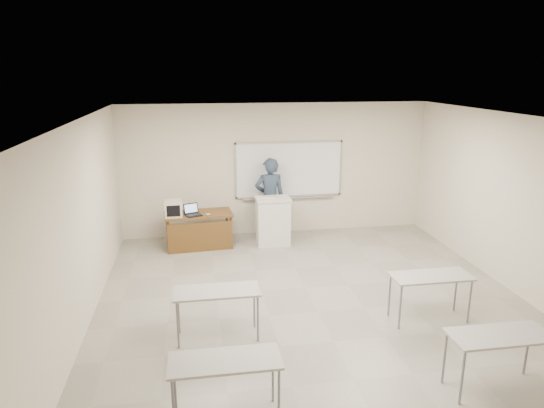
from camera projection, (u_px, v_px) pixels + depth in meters
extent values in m
cube|color=gray|center=(318.00, 312.00, 7.67)|extent=(7.00, 8.00, 0.01)
cube|color=white|center=(289.00, 169.00, 11.10)|extent=(2.40, 0.03, 1.20)
cube|color=#B7BABC|center=(289.00, 142.00, 10.93)|extent=(2.48, 0.04, 0.04)
cube|color=#B7BABC|center=(289.00, 196.00, 11.26)|extent=(2.48, 0.04, 0.04)
cube|color=#B7BABC|center=(236.00, 171.00, 10.90)|extent=(0.04, 0.04, 1.28)
cube|color=#B7BABC|center=(340.00, 168.00, 11.28)|extent=(0.04, 0.04, 1.28)
cube|color=#B7BABC|center=(289.00, 198.00, 11.22)|extent=(2.16, 0.07, 0.02)
cube|color=gray|center=(217.00, 291.00, 6.76)|extent=(1.20, 0.50, 0.03)
cylinder|color=slate|center=(178.00, 325.00, 6.58)|extent=(0.03, 0.03, 0.70)
cylinder|color=slate|center=(258.00, 319.00, 6.75)|extent=(0.03, 0.03, 0.70)
cylinder|color=slate|center=(178.00, 311.00, 6.96)|extent=(0.03, 0.03, 0.70)
cylinder|color=slate|center=(254.00, 305.00, 7.13)|extent=(0.03, 0.03, 0.70)
cube|color=gray|center=(431.00, 276.00, 7.25)|extent=(1.20, 0.50, 0.03)
cylinder|color=slate|center=(400.00, 307.00, 7.08)|extent=(0.03, 0.03, 0.70)
cylinder|color=slate|center=(470.00, 302.00, 7.24)|extent=(0.03, 0.03, 0.70)
cylinder|color=slate|center=(390.00, 295.00, 7.46)|extent=(0.03, 0.03, 0.70)
cylinder|color=slate|center=(456.00, 290.00, 7.62)|extent=(0.03, 0.03, 0.70)
cube|color=gray|center=(225.00, 361.00, 5.14)|extent=(1.20, 0.50, 0.03)
cylinder|color=slate|center=(173.00, 408.00, 4.97)|extent=(0.03, 0.03, 0.70)
cylinder|color=slate|center=(279.00, 397.00, 5.13)|extent=(0.03, 0.03, 0.70)
cylinder|color=slate|center=(175.00, 384.00, 5.35)|extent=(0.03, 0.03, 0.70)
cylinder|color=slate|center=(273.00, 374.00, 5.52)|extent=(0.03, 0.03, 0.70)
cube|color=gray|center=(500.00, 335.00, 5.64)|extent=(1.20, 0.50, 0.03)
cylinder|color=slate|center=(462.00, 378.00, 5.46)|extent=(0.03, 0.03, 0.70)
cylinder|color=slate|center=(445.00, 358.00, 5.84)|extent=(0.03, 0.03, 0.70)
cylinder|color=slate|center=(527.00, 349.00, 6.01)|extent=(0.03, 0.03, 0.70)
cube|color=brown|center=(198.00, 214.00, 10.34)|extent=(1.43, 0.71, 0.04)
cube|color=brown|center=(199.00, 238.00, 10.13)|extent=(1.36, 0.03, 0.63)
cylinder|color=#3C250D|center=(167.00, 237.00, 10.06)|extent=(0.06, 0.06, 0.71)
cylinder|color=#3C250D|center=(230.00, 233.00, 10.26)|extent=(0.06, 0.06, 0.71)
cylinder|color=#3C250D|center=(169.00, 228.00, 10.62)|extent=(0.06, 0.06, 0.71)
cylinder|color=#3C250D|center=(228.00, 225.00, 10.82)|extent=(0.06, 0.06, 0.71)
cube|color=beige|center=(273.00, 222.00, 10.55)|extent=(0.70, 0.50, 1.00)
cube|color=beige|center=(273.00, 199.00, 10.41)|extent=(0.74, 0.54, 0.04)
cube|color=beige|center=(173.00, 208.00, 10.12)|extent=(0.34, 0.36, 0.32)
cube|color=beige|center=(173.00, 211.00, 9.93)|extent=(0.36, 0.04, 0.34)
cube|color=black|center=(173.00, 211.00, 9.91)|extent=(0.27, 0.01, 0.23)
cube|color=black|center=(194.00, 215.00, 10.15)|extent=(0.32, 0.23, 0.02)
cube|color=black|center=(194.00, 215.00, 10.13)|extent=(0.26, 0.13, 0.01)
cube|color=black|center=(193.00, 208.00, 10.25)|extent=(0.32, 0.07, 0.22)
cube|color=#90ADD9|center=(193.00, 208.00, 10.24)|extent=(0.27, 0.05, 0.17)
ellipsoid|color=#A6A7AE|center=(208.00, 214.00, 10.17)|extent=(0.12, 0.09, 0.04)
cube|color=beige|center=(265.00, 197.00, 10.46)|extent=(0.49, 0.29, 0.03)
imported|color=black|center=(270.00, 198.00, 10.87)|extent=(0.68, 0.46, 1.84)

